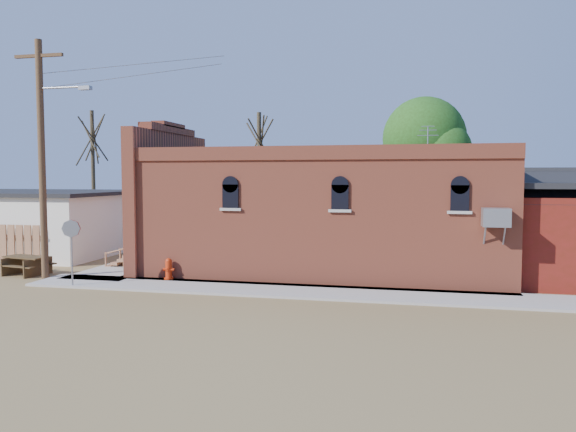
% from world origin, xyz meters
% --- Properties ---
extents(ground, '(120.00, 120.00, 0.00)m').
position_xyz_m(ground, '(0.00, 0.00, 0.00)').
color(ground, brown).
rests_on(ground, ground).
extents(sidewalk_south, '(19.00, 2.20, 0.08)m').
position_xyz_m(sidewalk_south, '(1.50, 0.90, 0.04)').
color(sidewalk_south, '#9E9991').
rests_on(sidewalk_south, ground).
extents(sidewalk_west, '(2.60, 10.00, 0.08)m').
position_xyz_m(sidewalk_west, '(-6.30, 6.00, 0.04)').
color(sidewalk_west, '#9E9991').
rests_on(sidewalk_west, ground).
extents(brick_bar, '(16.40, 7.97, 6.30)m').
position_xyz_m(brick_bar, '(1.64, 5.49, 2.34)').
color(brick_bar, '#BB5439').
rests_on(brick_bar, ground).
extents(red_shed, '(5.40, 6.40, 4.30)m').
position_xyz_m(red_shed, '(11.50, 5.50, 2.27)').
color(red_shed, '#5D1C10').
rests_on(red_shed, ground).
extents(utility_pole, '(3.12, 0.26, 9.00)m').
position_xyz_m(utility_pole, '(-8.14, 1.20, 4.77)').
color(utility_pole, '#46271C').
rests_on(utility_pole, ground).
extents(tree_bare_near, '(2.80, 2.80, 7.65)m').
position_xyz_m(tree_bare_near, '(-3.00, 13.00, 5.96)').
color(tree_bare_near, '#473B28').
rests_on(tree_bare_near, ground).
extents(tree_bare_far, '(2.80, 2.80, 8.16)m').
position_xyz_m(tree_bare_far, '(-14.00, 14.00, 6.36)').
color(tree_bare_far, '#473B28').
rests_on(tree_bare_far, ground).
extents(tree_leafy, '(4.40, 4.40, 8.15)m').
position_xyz_m(tree_leafy, '(6.00, 13.50, 5.93)').
color(tree_leafy, '#473B28').
rests_on(tree_leafy, ground).
extents(fire_hydrant, '(0.46, 0.44, 0.79)m').
position_xyz_m(fire_hydrant, '(-3.39, 1.80, 0.47)').
color(fire_hydrant, '#B7270A').
rests_on(fire_hydrant, sidewalk_south).
extents(stop_sign, '(0.60, 0.28, 2.32)m').
position_xyz_m(stop_sign, '(-6.23, 0.00, 1.87)').
color(stop_sign, gray).
rests_on(stop_sign, sidewalk_south).
extents(trash_barrel, '(0.53, 0.53, 0.71)m').
position_xyz_m(trash_barrel, '(-5.30, 3.35, 0.43)').
color(trash_barrel, navy).
rests_on(trash_barrel, sidewalk_west).
extents(picnic_table, '(2.02, 1.66, 0.75)m').
position_xyz_m(picnic_table, '(-9.50, 1.85, 0.49)').
color(picnic_table, '#43311A').
rests_on(picnic_table, ground).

